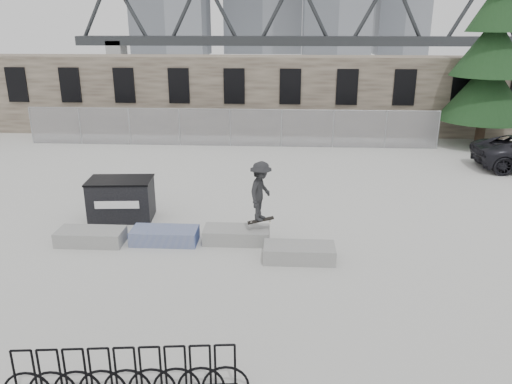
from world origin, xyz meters
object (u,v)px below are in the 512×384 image
Objects in this scene: planter_far_left at (91,236)px; bike_rack at (126,369)px; planter_center_left at (165,235)px; dumpster at (121,199)px; planter_center_right at (237,234)px; planter_offset at (299,252)px; skateboarder at (261,191)px; spruce_tree at (491,56)px.

bike_rack is at bearing -64.05° from planter_far_left.
dumpster is at bearing 135.46° from planter_center_left.
planter_center_right is 4.44m from dumpster.
bike_rack is at bearing -120.89° from planter_offset.
planter_far_left is at bearing 115.95° from bike_rack.
planter_center_right is at bearing -27.22° from dumpster.
planter_offset is (1.88, -1.13, 0.00)m from planter_center_right.
bike_rack is (0.79, -6.40, 0.20)m from planter_center_left.
bike_rack is (3.02, -6.20, 0.20)m from planter_far_left.
skateboarder is at bearing 2.43° from planter_center_left.
planter_center_left is 0.45× the size of bike_rack.
skateboarder reaches higher than planter_offset.
planter_center_right is (4.40, 0.39, 0.00)m from planter_far_left.
skateboarder is at bearing -4.83° from planter_center_right.
bike_rack is at bearing -179.47° from skateboarder.
spruce_tree is 6.01× the size of skateboarder.
skateboarder reaches higher than dumpster.
planter_center_left is at bearing 5.20° from planter_far_left.
planter_offset is 0.17× the size of spruce_tree.
planter_offset is at bearing -13.03° from planter_center_left.
planter_far_left is 1.00× the size of planter_center_right.
planter_offset is at bearing -124.94° from spruce_tree.
bike_rack reaches higher than planter_center_right.
planter_far_left is at bearing -174.80° from planter_center_left.
dumpster is 1.16× the size of skateboarder.
planter_center_left is 4.17m from planter_offset.
skateboarder is (4.82, -1.75, 0.96)m from dumpster.
dumpster is at bearing 154.76° from planter_offset.
bike_rack is 24.41m from spruce_tree.
dumpster reaches higher than planter_far_left.
skateboarder is (2.12, 6.53, 1.23)m from bike_rack.
bike_rack is 2.34× the size of skateboarder.
dumpster reaches higher than planter_offset.
dumpster is 5.22m from skateboarder.
planter_far_left is 21.87m from spruce_tree.
planter_far_left is 4.42m from planter_center_right.
planter_offset is 6.37m from bike_rack.
planter_far_left is 0.17× the size of spruce_tree.
planter_far_left is at bearing -174.95° from planter_center_right.
planter_center_left is 20.12m from spruce_tree.
spruce_tree is (14.19, 13.55, 4.45)m from planter_center_left.
planter_offset is 0.90× the size of dumpster.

